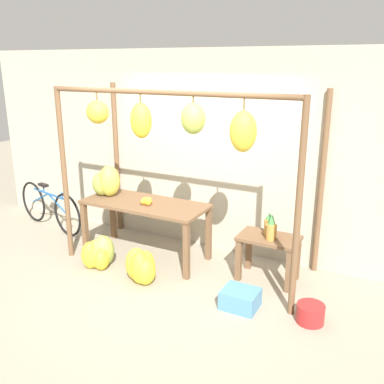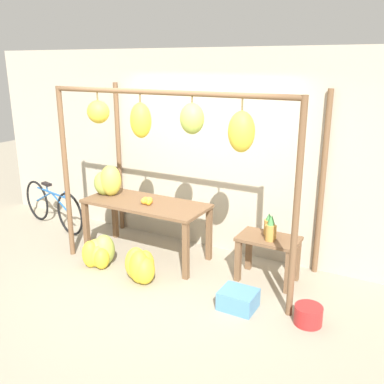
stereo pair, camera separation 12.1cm
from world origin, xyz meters
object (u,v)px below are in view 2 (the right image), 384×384
(orange_pile, at_px, (147,201))
(fruit_crate_white, at_px, (238,299))
(banana_pile_ground_right, at_px, (141,266))
(parked_bicycle, at_px, (53,206))
(banana_pile_ground_left, at_px, (99,253))
(pineapple_cluster, at_px, (270,228))
(blue_bucket, at_px, (308,315))
(banana_pile_on_table, at_px, (109,182))

(orange_pile, distance_m, fruit_crate_white, 1.83)
(banana_pile_ground_right, height_order, parked_bicycle, parked_bicycle)
(banana_pile_ground_right, bearing_deg, banana_pile_ground_left, 175.20)
(pineapple_cluster, distance_m, parked_bicycle, 3.72)
(banana_pile_ground_left, bearing_deg, banana_pile_ground_right, -4.80)
(orange_pile, bearing_deg, parked_bicycle, 173.93)
(orange_pile, xyz_separation_m, banana_pile_ground_left, (-0.44, -0.53, -0.65))
(banana_pile_ground_left, distance_m, parked_bicycle, 1.78)
(pineapple_cluster, xyz_separation_m, fruit_crate_white, (-0.07, -0.76, -0.60))
(fruit_crate_white, height_order, blue_bucket, fruit_crate_white)
(blue_bucket, height_order, parked_bicycle, parked_bicycle)
(banana_pile_ground_right, xyz_separation_m, fruit_crate_white, (1.30, 0.02, -0.09))
(blue_bucket, bearing_deg, banana_pile_on_table, 169.67)
(banana_pile_ground_right, bearing_deg, blue_bucket, 2.67)
(banana_pile_ground_left, relative_size, parked_bicycle, 0.30)
(fruit_crate_white, bearing_deg, parked_bicycle, 167.80)
(banana_pile_ground_left, xyz_separation_m, fruit_crate_white, (2.02, -0.04, -0.08))
(orange_pile, bearing_deg, banana_pile_on_table, 174.99)
(banana_pile_on_table, bearing_deg, parked_bicycle, 173.38)
(banana_pile_on_table, xyz_separation_m, blue_bucket, (3.03, -0.55, -0.88))
(fruit_crate_white, bearing_deg, pineapple_cluster, 84.49)
(pineapple_cluster, relative_size, parked_bicycle, 0.19)
(orange_pile, xyz_separation_m, banana_pile_ground_right, (0.29, -0.59, -0.64))
(banana_pile_on_table, relative_size, banana_pile_ground_right, 0.92)
(banana_pile_on_table, distance_m, orange_pile, 0.71)
(pineapple_cluster, relative_size, fruit_crate_white, 0.81)
(banana_pile_ground_left, distance_m, banana_pile_ground_right, 0.73)
(parked_bicycle, bearing_deg, pineapple_cluster, -0.44)
(fruit_crate_white, xyz_separation_m, blue_bucket, (0.75, 0.07, -0.00))
(orange_pile, relative_size, banana_pile_ground_right, 0.34)
(pineapple_cluster, height_order, banana_pile_ground_right, pineapple_cluster)
(orange_pile, height_order, parked_bicycle, orange_pile)
(banana_pile_on_table, bearing_deg, banana_pile_ground_right, -33.42)
(orange_pile, bearing_deg, fruit_crate_white, -19.70)
(banana_pile_ground_right, height_order, fruit_crate_white, banana_pile_ground_right)
(banana_pile_ground_left, bearing_deg, pineapple_cluster, 18.87)
(banana_pile_ground_right, bearing_deg, parked_bicycle, 160.96)
(orange_pile, relative_size, blue_bucket, 0.61)
(fruit_crate_white, bearing_deg, banana_pile_ground_left, 178.87)
(banana_pile_ground_right, relative_size, fruit_crate_white, 1.33)
(fruit_crate_white, bearing_deg, orange_pile, 160.30)
(blue_bucket, bearing_deg, pineapple_cluster, 135.02)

